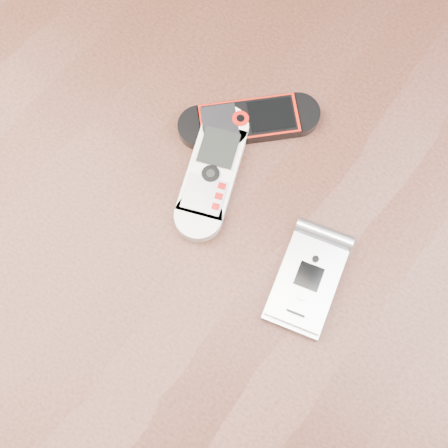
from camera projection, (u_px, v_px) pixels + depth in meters
ground at (222, 330)px, 1.29m from camera, size 4.00×4.00×0.00m
table at (220, 252)px, 0.68m from camera, size 1.20×0.80×0.75m
nokia_white at (212, 172)px, 0.58m from camera, size 0.09×0.14×0.02m
nokia_black_red at (249, 121)px, 0.60m from camera, size 0.13×0.13×0.01m
motorola_razr at (307, 281)px, 0.55m from camera, size 0.08×0.11×0.02m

